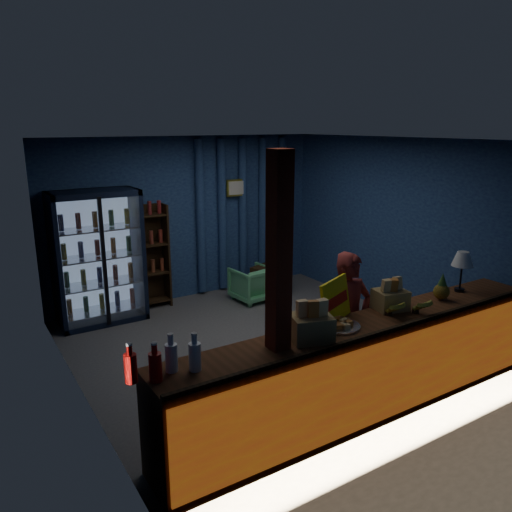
# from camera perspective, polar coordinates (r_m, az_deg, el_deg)

# --- Properties ---
(ground) EXTENTS (4.60, 4.60, 0.00)m
(ground) POSITION_cam_1_polar(r_m,az_deg,el_deg) (6.65, 0.58, -9.82)
(ground) COLOR #515154
(ground) RESTS_ON ground
(room_walls) EXTENTS (4.60, 4.60, 4.60)m
(room_walls) POSITION_cam_1_polar(r_m,az_deg,el_deg) (6.16, 0.62, 3.55)
(room_walls) COLOR navy
(room_walls) RESTS_ON ground
(counter) EXTENTS (4.40, 0.57, 0.99)m
(counter) POSITION_cam_1_polar(r_m,az_deg,el_deg) (5.10, 12.52, -12.35)
(counter) COLOR brown
(counter) RESTS_ON ground
(support_post) EXTENTS (0.16, 0.16, 2.60)m
(support_post) POSITION_cam_1_polar(r_m,az_deg,el_deg) (4.15, 2.57, -6.05)
(support_post) COLOR maroon
(support_post) RESTS_ON ground
(beverage_cooler) EXTENTS (1.20, 0.62, 1.90)m
(beverage_cooler) POSITION_cam_1_polar(r_m,az_deg,el_deg) (7.44, -17.72, -0.19)
(beverage_cooler) COLOR black
(beverage_cooler) RESTS_ON ground
(bottle_shelf) EXTENTS (0.50, 0.28, 1.60)m
(bottle_shelf) POSITION_cam_1_polar(r_m,az_deg,el_deg) (7.84, -11.91, -0.09)
(bottle_shelf) COLOR #332010
(bottle_shelf) RESTS_ON ground
(curtain_folds) EXTENTS (1.74, 0.14, 2.50)m
(curtain_folds) POSITION_cam_1_polar(r_m,az_deg,el_deg) (8.52, -1.50, 4.89)
(curtain_folds) COLOR navy
(curtain_folds) RESTS_ON room_walls
(framed_picture) EXTENTS (0.36, 0.04, 0.28)m
(framed_picture) POSITION_cam_1_polar(r_m,az_deg,el_deg) (8.34, -2.26, 7.80)
(framed_picture) COLOR gold
(framed_picture) RESTS_ON room_walls
(shopkeeper) EXTENTS (0.56, 0.38, 1.51)m
(shopkeeper) POSITION_cam_1_polar(r_m,az_deg,el_deg) (5.41, 10.57, -7.40)
(shopkeeper) COLOR maroon
(shopkeeper) RESTS_ON ground
(green_chair) EXTENTS (0.64, 0.65, 0.55)m
(green_chair) POSITION_cam_1_polar(r_m,az_deg,el_deg) (8.07, -0.42, -3.18)
(green_chair) COLOR #62C580
(green_chair) RESTS_ON ground
(side_table) EXTENTS (0.66, 0.56, 0.61)m
(side_table) POSITION_cam_1_polar(r_m,az_deg,el_deg) (8.28, 1.62, -2.84)
(side_table) COLOR #332010
(side_table) RESTS_ON ground
(yellow_sign) EXTENTS (0.50, 0.29, 0.40)m
(yellow_sign) POSITION_cam_1_polar(r_m,az_deg,el_deg) (4.84, 9.09, -5.00)
(yellow_sign) COLOR #FFF00D
(yellow_sign) RESTS_ON counter
(soda_bottles) EXTENTS (0.57, 0.18, 0.31)m
(soda_bottles) POSITION_cam_1_polar(r_m,az_deg,el_deg) (3.85, -10.53, -11.69)
(soda_bottles) COLOR red
(soda_bottles) RESTS_ON counter
(snack_box_left) EXTENTS (0.42, 0.39, 0.37)m
(snack_box_left) POSITION_cam_1_polar(r_m,az_deg,el_deg) (4.40, 6.34, -7.93)
(snack_box_left) COLOR tan
(snack_box_left) RESTS_ON counter
(snack_box_centre) EXTENTS (0.36, 0.32, 0.33)m
(snack_box_centre) POSITION_cam_1_polar(r_m,az_deg,el_deg) (5.25, 15.10, -4.68)
(snack_box_centre) COLOR tan
(snack_box_centre) RESTS_ON counter
(pastry_tray) EXTENTS (0.41, 0.41, 0.07)m
(pastry_tray) POSITION_cam_1_polar(r_m,az_deg,el_deg) (4.74, 9.41, -7.74)
(pastry_tray) COLOR silver
(pastry_tray) RESTS_ON counter
(banana_bunches) EXTENTS (0.52, 0.30, 0.17)m
(banana_bunches) POSITION_cam_1_polar(r_m,az_deg,el_deg) (5.14, 16.75, -5.60)
(banana_bunches) COLOR gold
(banana_bunches) RESTS_ON counter
(table_lamp) EXTENTS (0.24, 0.24, 0.46)m
(table_lamp) POSITION_cam_1_polar(r_m,az_deg,el_deg) (5.99, 22.54, -0.48)
(table_lamp) COLOR black
(table_lamp) RESTS_ON counter
(pineapple) EXTENTS (0.17, 0.17, 0.29)m
(pineapple) POSITION_cam_1_polar(r_m,az_deg,el_deg) (5.69, 20.45, -3.58)
(pineapple) COLOR olive
(pineapple) RESTS_ON counter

